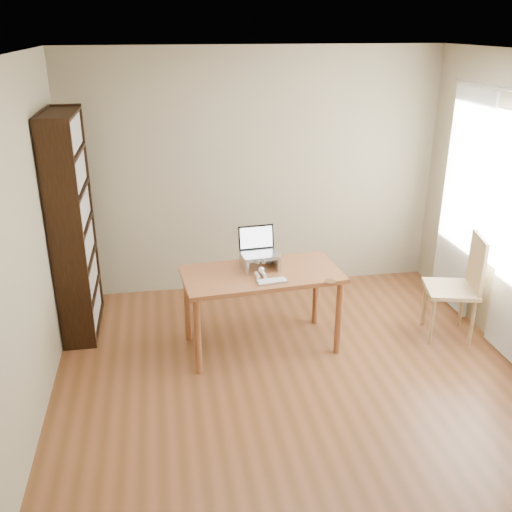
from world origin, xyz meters
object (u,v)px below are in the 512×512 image
Objects in this scene: desk at (261,282)px; keyboard at (272,281)px; cat at (256,260)px; chair at (459,282)px; laptop at (259,247)px; bookshelf at (73,226)px.

desk is 5.23× the size of keyboard.
cat is (-0.03, 0.11, 0.17)m from desk.
chair is (1.90, -0.21, -0.27)m from cat.
desk is at bearing -77.19° from cat.
desk is at bearing 95.99° from keyboard.
chair is at bearing -12.28° from laptop.
chair reaches higher than desk.
bookshelf is at bearing 157.89° from cat.
laptop is 1.25× the size of keyboard.
cat is (1.62, -0.55, -0.23)m from bookshelf.
chair is at bearing -12.17° from bookshelf.
laptop reaches higher than cat.
bookshelf is 2.07× the size of chair.
bookshelf reaches higher than chair.
chair is (1.87, -0.10, -0.10)m from desk.
cat is (-0.08, 0.33, 0.06)m from keyboard.
bookshelf is 1.94m from keyboard.
bookshelf is at bearing -178.33° from chair.
cat is 1.93m from chair.
desk is 0.32m from laptop.
desk is 2.95× the size of cat.
desk is at bearing -21.80° from bookshelf.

